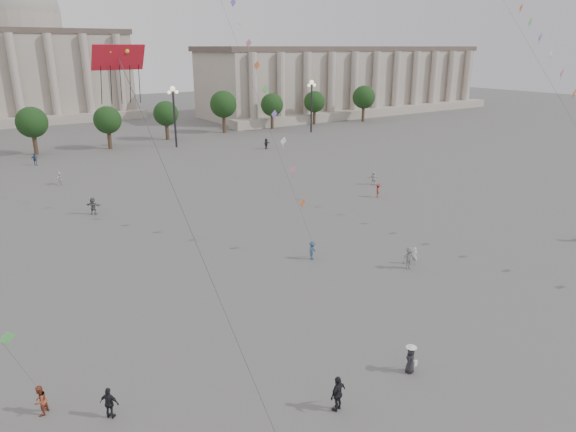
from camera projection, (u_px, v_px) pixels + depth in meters
ground at (410, 366)px, 28.84m from camera, size 360.00×360.00×0.00m
hall_east at (348, 80)px, 139.95m from camera, size 84.00×26.22×17.20m
hall_central at (21, 59)px, 125.93m from camera, size 48.30×34.30×35.50m
tree_row at (74, 118)px, 88.45m from camera, size 137.12×5.12×8.00m
lamp_post_mid_east at (174, 105)px, 89.54m from camera, size 2.00×0.90×10.65m
lamp_post_far_east at (312, 97)px, 105.52m from camera, size 2.00×0.90×10.65m
person_crowd_0 at (35, 159)px, 77.47m from camera, size 1.13×0.55×1.86m
person_crowd_4 at (60, 178)px, 66.62m from camera, size 1.45×1.53×1.72m
person_crowd_6 at (409, 258)px, 41.18m from camera, size 1.34×0.94×1.89m
person_crowd_7 at (373, 178)px, 66.60m from camera, size 1.70×1.10×1.76m
person_crowd_8 at (378, 191)px, 61.03m from camera, size 1.12×1.21×1.63m
person_crowd_9 at (266, 144)px, 89.92m from camera, size 1.76×1.31×1.85m
person_crowd_12 at (93, 206)px, 54.70m from camera, size 1.63×1.60×1.87m
person_crowd_13 at (414, 256)px, 42.19m from camera, size 0.60×0.64×1.48m
tourist_1 at (109, 403)px, 24.60m from camera, size 0.96×0.98×1.65m
tourist_4 at (338, 393)px, 25.09m from camera, size 1.20×0.75×1.90m
kite_flyer_0 at (40, 401)px, 24.84m from camera, size 0.96×0.96×1.57m
kite_flyer_1 at (312, 250)px, 43.10m from camera, size 1.19×1.02×1.60m
hat_person at (411, 359)px, 28.07m from camera, size 0.89×0.78×1.69m
dragon_kite at (122, 78)px, 21.32m from camera, size 2.25×5.06×17.90m
kite_train_east at (516, 7)px, 55.87m from camera, size 29.10×44.96×65.73m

